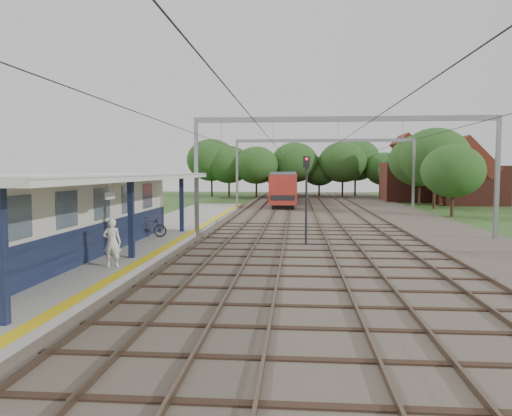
{
  "coord_description": "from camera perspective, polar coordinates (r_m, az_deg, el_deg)",
  "views": [
    {
      "loc": [
        0.85,
        -13.82,
        3.9
      ],
      "look_at": [
        -1.67,
        17.12,
        1.6
      ],
      "focal_mm": 35.0,
      "sensor_mm": 36.0,
      "label": 1
    }
  ],
  "objects": [
    {
      "name": "bicycle",
      "position": [
        27.41,
        -12.03,
        -2.16
      ],
      "size": [
        1.84,
        0.7,
        1.08
      ],
      "primitive_type": "imported",
      "rotation": [
        0.0,
        0.0,
        1.68
      ],
      "color": "black",
      "rests_on": "platform"
    },
    {
      "name": "ground",
      "position": [
        14.39,
        1.13,
        -11.5
      ],
      "size": [
        160.0,
        160.0,
        0.0
      ],
      "primitive_type": "plane",
      "color": "#2D4C1E",
      "rests_on": "ground"
    },
    {
      "name": "signal_post",
      "position": [
        25.72,
        5.78,
        2.24
      ],
      "size": [
        0.35,
        0.3,
        4.67
      ],
      "rotation": [
        0.0,
        0.0,
        -0.22
      ],
      "color": "black",
      "rests_on": "ground"
    },
    {
      "name": "platform",
      "position": [
        29.28,
        -11.96,
        -3.16
      ],
      "size": [
        5.0,
        52.0,
        0.35
      ],
      "primitive_type": "cube",
      "color": "gray",
      "rests_on": "ground"
    },
    {
      "name": "rail_tracks",
      "position": [
        43.98,
        5.49,
        -0.64
      ],
      "size": [
        11.8,
        88.0,
        0.15
      ],
      "color": "brown",
      "rests_on": "ballast_bed"
    },
    {
      "name": "station_building",
      "position": [
        23.05,
        -20.31,
        -0.65
      ],
      "size": [
        3.41,
        18.0,
        3.4
      ],
      "color": "beige",
      "rests_on": "platform"
    },
    {
      "name": "house_near",
      "position": [
        63.13,
        23.31,
        3.07
      ],
      "size": [
        7.0,
        6.12,
        7.89
      ],
      "color": "brown",
      "rests_on": "ground"
    },
    {
      "name": "house_far",
      "position": [
        67.55,
        17.65,
        3.48
      ],
      "size": [
        8.0,
        6.12,
        8.66
      ],
      "color": "brown",
      "rests_on": "ground"
    },
    {
      "name": "person",
      "position": [
        19.28,
        -16.13,
        -3.8
      ],
      "size": [
        0.72,
        0.52,
        1.82
      ],
      "primitive_type": "imported",
      "rotation": [
        0.0,
        0.0,
        3.27
      ],
      "color": "white",
      "rests_on": "platform"
    },
    {
      "name": "yellow_stripe",
      "position": [
        28.7,
        -7.65,
        -2.9
      ],
      "size": [
        0.45,
        52.0,
        0.01
      ],
      "primitive_type": "cube",
      "color": "yellow",
      "rests_on": "platform"
    },
    {
      "name": "train",
      "position": [
        66.16,
        3.49,
        2.64
      ],
      "size": [
        2.81,
        34.98,
        3.7
      ],
      "color": "black",
      "rests_on": "ballast_bed"
    },
    {
      "name": "tree_band",
      "position": [
        71.01,
        7.1,
        5.03
      ],
      "size": [
        31.72,
        30.88,
        8.82
      ],
      "color": "#382619",
      "rests_on": "ground"
    },
    {
      "name": "catenary_system",
      "position": [
        39.22,
        8.42,
        6.55
      ],
      "size": [
        17.22,
        88.0,
        7.0
      ],
      "color": "gray",
      "rests_on": "ground"
    },
    {
      "name": "canopy",
      "position": [
        21.61,
        -18.87,
        3.33
      ],
      "size": [
        6.4,
        20.0,
        3.44
      ],
      "color": "#111835",
      "rests_on": "platform"
    },
    {
      "name": "ballast_bed",
      "position": [
        44.1,
        8.74,
        -0.82
      ],
      "size": [
        18.0,
        90.0,
        0.1
      ],
      "primitive_type": "cube",
      "color": "#473D33",
      "rests_on": "ground"
    }
  ]
}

